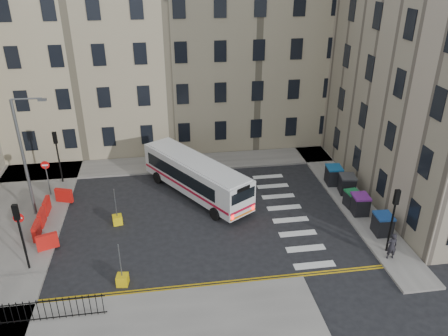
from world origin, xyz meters
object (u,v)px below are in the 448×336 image
object	(u,v)px
wheelie_bin_e	(334,175)
bollard_chevron	(123,280)
wheelie_bin_d	(347,184)
bollard_yellow	(118,220)
bus	(196,175)
wheelie_bin_b	(360,204)
pedestrian	(392,246)
wheelie_bin_c	(352,199)
streetlamp	(23,157)
wheelie_bin_a	(383,224)

from	to	relation	value
wheelie_bin_e	bollard_chevron	xyz separation A→B (m)	(-15.33, -9.06, -0.56)
wheelie_bin_d	bollard_yellow	world-z (taller)	wheelie_bin_d
bus	bollard_chevron	xyz separation A→B (m)	(-4.80, -9.19, -1.28)
wheelie_bin_b	pedestrian	xyz separation A→B (m)	(-0.31, -4.92, 0.15)
wheelie_bin_c	wheelie_bin_d	distance (m)	1.96
streetlamp	wheelie_bin_d	size ratio (longest dim) A/B	5.73
pedestrian	bollard_yellow	size ratio (longest dim) A/B	2.79
streetlamp	pedestrian	bearing A→B (deg)	-20.89
streetlamp	wheelie_bin_b	world-z (taller)	streetlamp
streetlamp	wheelie_bin_e	distance (m)	21.89
bus	bollard_chevron	world-z (taller)	bus
streetlamp	wheelie_bin_d	distance (m)	22.32
bus	wheelie_bin_b	bearing A→B (deg)	-54.90
streetlamp	pedestrian	world-z (taller)	streetlamp
wheelie_bin_b	pedestrian	size ratio (longest dim) A/B	0.81
wheelie_bin_e	bollard_yellow	world-z (taller)	wheelie_bin_e
bus	wheelie_bin_d	xyz separation A→B (m)	(10.98, -1.62, -0.74)
wheelie_bin_c	wheelie_bin_d	size ratio (longest dim) A/B	0.81
wheelie_bin_b	bollard_chevron	xyz separation A→B (m)	(-15.50, -4.73, -0.53)
bus	wheelie_bin_a	distance (m)	13.09
pedestrian	bus	bearing A→B (deg)	-40.18
streetlamp	bollard_yellow	world-z (taller)	streetlamp
wheelie_bin_c	bollard_yellow	bearing A→B (deg)	172.33
wheelie_bin_b	bollard_chevron	bearing A→B (deg)	-158.90
wheelie_bin_a	wheelie_bin_e	world-z (taller)	wheelie_bin_e
wheelie_bin_b	wheelie_bin_e	world-z (taller)	wheelie_bin_e
pedestrian	wheelie_bin_e	bearing A→B (deg)	-88.95
wheelie_bin_d	streetlamp	bearing A→B (deg)	-171.32
wheelie_bin_b	wheelie_bin_e	size ratio (longest dim) A/B	0.96
bus	wheelie_bin_b	distance (m)	11.61
wheelie_bin_d	bollard_yellow	distance (m)	16.53
wheelie_bin_c	wheelie_bin_d	world-z (taller)	wheelie_bin_d
streetlamp	wheelie_bin_a	distance (m)	23.14
wheelie_bin_a	wheelie_bin_b	world-z (taller)	wheelie_bin_b
bus	bollard_chevron	distance (m)	10.45
streetlamp	pedestrian	xyz separation A→B (m)	(21.45, -8.19, -3.35)
wheelie_bin_e	streetlamp	bearing A→B (deg)	-171.80
wheelie_bin_a	pedestrian	distance (m)	2.54
wheelie_bin_d	wheelie_bin_e	world-z (taller)	wheelie_bin_e
wheelie_bin_e	wheelie_bin_c	bearing A→B (deg)	-84.02
streetlamp	wheelie_bin_d	xyz separation A→B (m)	(22.04, -0.43, -3.49)
streetlamp	bollard_yellow	xyz separation A→B (m)	(5.59, -1.94, -4.04)
streetlamp	wheelie_bin_a	world-z (taller)	streetlamp
bollard_chevron	wheelie_bin_e	bearing A→B (deg)	30.60
streetlamp	bollard_chevron	xyz separation A→B (m)	(6.26, -8.00, -4.04)
bus	bollard_yellow	size ratio (longest dim) A/B	16.20
wheelie_bin_a	wheelie_bin_c	xyz separation A→B (m)	(-0.52, 3.41, -0.09)
wheelie_bin_a	pedestrian	size ratio (longest dim) A/B	0.80
pedestrian	streetlamp	bearing A→B (deg)	-19.00
wheelie_bin_d	wheelie_bin_b	bearing A→B (deg)	-85.96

